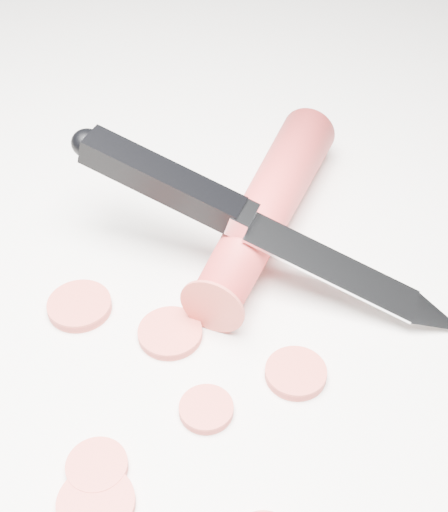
# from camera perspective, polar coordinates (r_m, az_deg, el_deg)

# --- Properties ---
(ground) EXTENTS (2.40, 2.40, 0.00)m
(ground) POSITION_cam_1_polar(r_m,az_deg,el_deg) (0.43, -2.54, -7.07)
(ground) COLOR silver
(ground) RESTS_ON ground
(carrot) EXTENTS (0.07, 0.20, 0.04)m
(carrot) POSITION_cam_1_polar(r_m,az_deg,el_deg) (0.48, 3.48, 3.92)
(carrot) COLOR red
(carrot) RESTS_ON ground
(carrot_slice_0) EXTENTS (0.04, 0.04, 0.01)m
(carrot_slice_0) POSITION_cam_1_polar(r_m,az_deg,el_deg) (0.37, -10.20, -18.88)
(carrot_slice_0) COLOR #CB4338
(carrot_slice_0) RESTS_ON ground
(carrot_slice_1) EXTENTS (0.03, 0.03, 0.01)m
(carrot_slice_1) POSITION_cam_1_polar(r_m,az_deg,el_deg) (0.39, -1.43, -12.14)
(carrot_slice_1) COLOR #CB4338
(carrot_slice_1) RESTS_ON ground
(carrot_slice_2) EXTENTS (0.04, 0.04, 0.01)m
(carrot_slice_2) POSITION_cam_1_polar(r_m,az_deg,el_deg) (0.43, -4.34, -6.16)
(carrot_slice_2) COLOR #CB4338
(carrot_slice_2) RESTS_ON ground
(carrot_slice_4) EXTENTS (0.03, 0.03, 0.01)m
(carrot_slice_4) POSITION_cam_1_polar(r_m,az_deg,el_deg) (0.41, 5.76, -9.30)
(carrot_slice_4) COLOR #CB4338
(carrot_slice_4) RESTS_ON ground
(carrot_slice_5) EXTENTS (0.04, 0.04, 0.01)m
(carrot_slice_5) POSITION_cam_1_polar(r_m,az_deg,el_deg) (0.45, -11.48, -3.93)
(carrot_slice_5) COLOR #CB4338
(carrot_slice_5) RESTS_ON ground
(carrot_slice_6) EXTENTS (0.03, 0.03, 0.01)m
(carrot_slice_6) POSITION_cam_1_polar(r_m,az_deg,el_deg) (0.38, -10.13, -16.24)
(carrot_slice_6) COLOR #CB4338
(carrot_slice_6) RESTS_ON ground
(kitchen_knife) EXTENTS (0.26, 0.08, 0.08)m
(kitchen_knife) POSITION_cam_1_polar(r_m,az_deg,el_deg) (0.44, 3.31, 2.44)
(kitchen_knife) COLOR silver
(kitchen_knife) RESTS_ON ground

